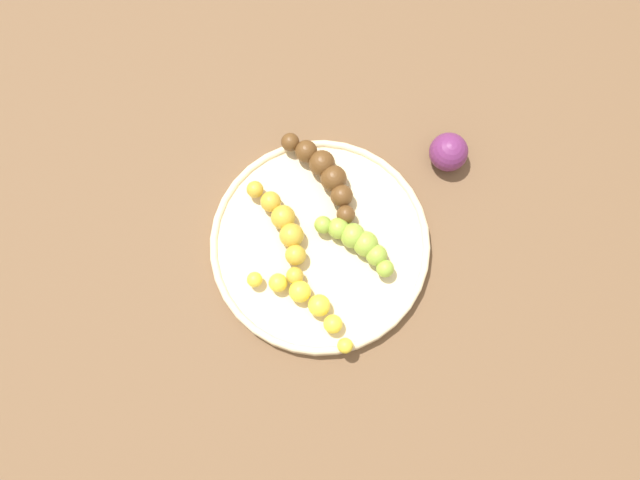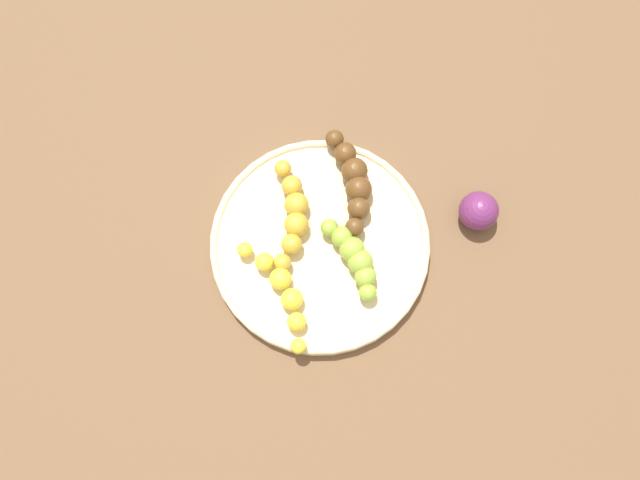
{
  "view_description": "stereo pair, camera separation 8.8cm",
  "coord_description": "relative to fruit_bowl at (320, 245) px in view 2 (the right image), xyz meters",
  "views": [
    {
      "loc": [
        -0.21,
        0.03,
        0.9
      ],
      "look_at": [
        0.0,
        0.0,
        0.04
      ],
      "focal_mm": 39.04,
      "sensor_mm": 36.0,
      "label": 1
    },
    {
      "loc": [
        -0.2,
        -0.06,
        0.9
      ],
      "look_at": [
        0.0,
        0.0,
        0.04
      ],
      "focal_mm": 39.04,
      "sensor_mm": 36.0,
      "label": 2
    }
  ],
  "objects": [
    {
      "name": "banana_yellow",
      "position": [
        -0.08,
        0.03,
        0.02
      ],
      "size": [
        0.12,
        0.12,
        0.03
      ],
      "rotation": [
        0.0,
        0.0,
        5.5
      ],
      "color": "yellow",
      "rests_on": "fruit_bowl"
    },
    {
      "name": "banana_overripe",
      "position": [
        0.09,
        -0.02,
        0.02
      ],
      "size": [
        0.13,
        0.08,
        0.04
      ],
      "rotation": [
        0.0,
        0.0,
        5.19
      ],
      "color": "#593819",
      "rests_on": "fruit_bowl"
    },
    {
      "name": "fruit_bowl",
      "position": [
        0.0,
        0.0,
        0.0
      ],
      "size": [
        0.29,
        0.29,
        0.02
      ],
      "color": "beige",
      "rests_on": "ground_plane"
    },
    {
      "name": "banana_spotted",
      "position": [
        0.02,
        0.04,
        0.02
      ],
      "size": [
        0.14,
        0.07,
        0.03
      ],
      "rotation": [
        0.0,
        0.0,
        5.0
      ],
      "color": "gold",
      "rests_on": "fruit_bowl"
    },
    {
      "name": "ground_plane",
      "position": [
        0.0,
        0.0,
        -0.01
      ],
      "size": [
        2.4,
        2.4,
        0.0
      ],
      "primitive_type": "plane",
      "color": "brown"
    },
    {
      "name": "banana_green",
      "position": [
        -0.01,
        -0.05,
        0.02
      ],
      "size": [
        0.09,
        0.09,
        0.03
      ],
      "rotation": [
        0.0,
        0.0,
        5.5
      ],
      "color": "#8CAD38",
      "rests_on": "fruit_bowl"
    },
    {
      "name": "plum_purple",
      "position": [
        0.1,
        -0.19,
        0.01
      ],
      "size": [
        0.05,
        0.05,
        0.05
      ],
      "primitive_type": "sphere",
      "color": "#662659",
      "rests_on": "ground_plane"
    }
  ]
}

